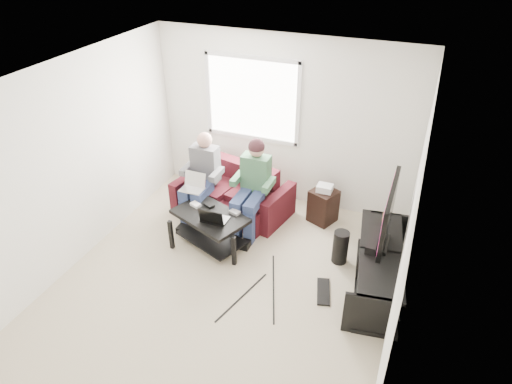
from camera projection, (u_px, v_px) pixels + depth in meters
floor at (223, 285)px, 5.69m from camera, size 4.50×4.50×0.00m
ceiling at (212, 82)px, 4.32m from camera, size 4.50×4.50×0.00m
wall_back at (284, 122)px, 6.79m from camera, size 4.50×0.00×4.50m
wall_front at (81, 356)px, 3.23m from camera, size 4.50×0.00×4.50m
wall_left at (72, 166)px, 5.63m from camera, size 0.00×4.50×4.50m
wall_right at (406, 239)px, 4.39m from camera, size 0.00×4.50×4.50m
window at (252, 99)px, 6.77m from camera, size 1.48×0.04×1.28m
sofa at (234, 196)px, 6.93m from camera, size 1.77×1.01×0.76m
person_left at (201, 175)px, 6.63m from camera, size 0.40×0.71×1.30m
person_right at (252, 181)px, 6.37m from camera, size 0.40×0.71×1.35m
laptop_silver at (193, 186)px, 6.44m from camera, size 0.38×0.32×0.24m
coffee_table at (210, 222)px, 6.21m from camera, size 1.15×0.93×0.50m
laptop_black at (215, 212)px, 5.98m from camera, size 0.40×0.34×0.24m
controller_a at (196, 205)px, 6.31m from camera, size 0.16×0.14×0.04m
controller_b at (209, 205)px, 6.30m from camera, size 0.17×0.14×0.04m
controller_c at (235, 212)px, 6.15m from camera, size 0.16×0.13×0.04m
tv_stand at (378, 270)px, 5.57m from camera, size 0.73×1.75×0.56m
tv at (388, 214)px, 5.24m from camera, size 0.12×1.10×0.81m
soundbar at (373, 240)px, 5.49m from camera, size 0.12×0.50×0.10m
drink_cup at (386, 217)px, 5.89m from camera, size 0.08×0.08×0.12m
console_white at (373, 287)px, 5.21m from camera, size 0.30×0.22×0.06m
console_grey at (383, 250)px, 5.76m from camera, size 0.34×0.26×0.08m
console_black at (378, 268)px, 5.49m from camera, size 0.38×0.30×0.07m
subwoofer at (340, 247)px, 5.97m from camera, size 0.21×0.21×0.47m
keyboard_floor at (323, 292)px, 5.59m from camera, size 0.26×0.48×0.03m
end_table at (323, 205)px, 6.75m from camera, size 0.35×0.35×0.62m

